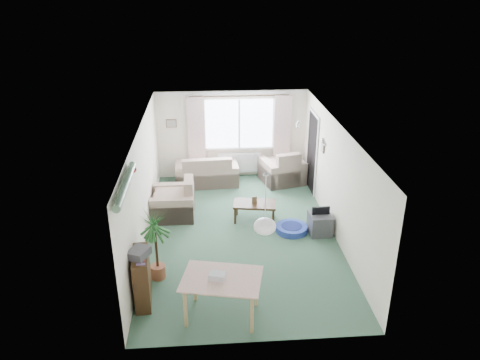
{
  "coord_description": "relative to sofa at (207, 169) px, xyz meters",
  "views": [
    {
      "loc": [
        -0.69,
        -8.76,
        5.16
      ],
      "look_at": [
        0.0,
        0.3,
        1.15
      ],
      "focal_mm": 35.0,
      "sensor_mm": 36.0,
      "label": 1
    }
  ],
  "objects": [
    {
      "name": "hifi_box",
      "position": [
        -1.13,
        -4.94,
        0.6
      ],
      "size": [
        0.4,
        0.44,
        0.14
      ],
      "primitive_type": "cube",
      "rotation": [
        0.0,
        0.0,
        -0.44
      ],
      "color": "#3E3D42",
      "rests_on": "bookshelf"
    },
    {
      "name": "tinsel_garland",
      "position": [
        -1.21,
        -5.05,
        1.87
      ],
      "size": [
        1.6,
        1.6,
        0.12
      ],
      "primitive_type": "cylinder",
      "color": "#196626"
    },
    {
      "name": "curtain_right",
      "position": [
        2.06,
        0.38,
        0.86
      ],
      "size": [
        0.45,
        0.08,
        2.0
      ],
      "primitive_type": "cube",
      "color": "beige"
    },
    {
      "name": "wall_picture_right",
      "position": [
        2.69,
        -1.55,
        1.14
      ],
      "size": [
        0.03,
        0.24,
        0.3
      ],
      "primitive_type": "cube",
      "color": "brown"
    },
    {
      "name": "tv_cube",
      "position": [
        2.41,
        -2.83,
        -0.18
      ],
      "size": [
        0.48,
        0.52,
        0.46
      ],
      "primitive_type": "cube",
      "rotation": [
        0.0,
        0.0,
        0.03
      ],
      "color": "#3A3A40",
      "rests_on": "ground"
    },
    {
      "name": "gift_box",
      "position": [
        0.13,
        -5.36,
        0.37
      ],
      "size": [
        0.29,
        0.24,
        0.12
      ],
      "primitive_type": "cube",
      "rotation": [
        0.0,
        0.0,
        -0.29
      ],
      "color": "silver",
      "rests_on": "dining_table"
    },
    {
      "name": "bauble_cluster_b",
      "position": [
        2.31,
        -3.05,
        1.81
      ],
      "size": [
        0.2,
        0.2,
        0.2
      ],
      "primitive_type": "sphere",
      "color": "silver"
    },
    {
      "name": "pet_bed",
      "position": [
        1.82,
        -2.72,
        -0.34
      ],
      "size": [
        0.77,
        0.77,
        0.14
      ],
      "primitive_type": "cylinder",
      "rotation": [
        0.0,
        0.0,
        -0.14
      ],
      "color": "navy",
      "rests_on": "ground"
    },
    {
      "name": "curtain_rod",
      "position": [
        0.91,
        0.4,
        1.86
      ],
      "size": [
        2.6,
        0.03,
        0.03
      ],
      "primitive_type": "cube",
      "color": "black"
    },
    {
      "name": "armchair_corner",
      "position": [
        2.02,
        -0.02,
        0.05
      ],
      "size": [
        1.25,
        1.21,
        0.92
      ],
      "primitive_type": "cube",
      "rotation": [
        0.0,
        0.0,
        3.4
      ],
      "color": "beige",
      "rests_on": "ground"
    },
    {
      "name": "wall_picture_back",
      "position": [
        -0.89,
        0.48,
        1.14
      ],
      "size": [
        0.28,
        0.03,
        0.22
      ],
      "primitive_type": "cube",
      "color": "brown"
    },
    {
      "name": "bauble_cluster_a",
      "position": [
        2.01,
        -1.85,
        1.81
      ],
      "size": [
        0.2,
        0.2,
        0.2
      ],
      "primitive_type": "sphere",
      "color": "silver"
    },
    {
      "name": "dining_table",
      "position": [
        0.2,
        -5.35,
        -0.05
      ],
      "size": [
        1.29,
        0.99,
        0.72
      ],
      "primitive_type": "cube",
      "rotation": [
        0.0,
        0.0,
        -0.21
      ],
      "color": "tan",
      "rests_on": "ground"
    },
    {
      "name": "armchair_left",
      "position": [
        -0.79,
        -1.75,
        0.04
      ],
      "size": [
        0.97,
        1.02,
        0.91
      ],
      "primitive_type": "cube",
      "rotation": [
        0.0,
        0.0,
        -1.58
      ],
      "color": "#C1AE92",
      "rests_on": "ground"
    },
    {
      "name": "coffee_table",
      "position": [
        1.07,
        -2.12,
        -0.2
      ],
      "size": [
        1.02,
        0.67,
        0.43
      ],
      "primitive_type": "cube",
      "rotation": [
        0.0,
        0.0,
        -0.15
      ],
      "color": "black",
      "rests_on": "ground"
    },
    {
      "name": "radiator",
      "position": [
        0.91,
        0.44,
        -0.01
      ],
      "size": [
        1.2,
        0.1,
        0.55
      ],
      "primitive_type": "cube",
      "color": "white"
    },
    {
      "name": "doorway",
      "position": [
        2.69,
        -0.55,
        0.59
      ],
      "size": [
        0.03,
        0.95,
        2.0
      ],
      "primitive_type": "cube",
      "color": "black"
    },
    {
      "name": "houseplant",
      "position": [
        -0.94,
        -4.21,
        0.28
      ],
      "size": [
        0.73,
        0.73,
        1.38
      ],
      "primitive_type": "cylinder",
      "rotation": [
        0.0,
        0.0,
        -0.29
      ],
      "color": "#23662C",
      "rests_on": "ground"
    },
    {
      "name": "window",
      "position": [
        0.91,
        0.48,
        1.09
      ],
      "size": [
        1.8,
        0.03,
        1.3
      ],
      "primitive_type": "cube",
      "color": "white"
    },
    {
      "name": "photo_frame",
      "position": [
        1.06,
        -2.12,
        0.1
      ],
      "size": [
        0.12,
        0.05,
        0.16
      ],
      "primitive_type": "cube",
      "rotation": [
        0.0,
        0.0,
        0.25
      ],
      "color": "brown",
      "rests_on": "coffee_table"
    },
    {
      "name": "bookshelf",
      "position": [
        -1.13,
        -4.87,
        0.06
      ],
      "size": [
        0.32,
        0.79,
        0.94
      ],
      "primitive_type": "cube",
      "rotation": [
        0.0,
        0.0,
        0.08
      ],
      "color": "black",
      "rests_on": "ground"
    },
    {
      "name": "pendant_lamp",
      "position": [
        0.91,
        -5.05,
        1.07
      ],
      "size": [
        0.36,
        0.36,
        0.36
      ],
      "primitive_type": "sphere",
      "color": "white"
    },
    {
      "name": "sofa",
      "position": [
        0.0,
        0.0,
        0.0
      ],
      "size": [
        1.69,
        0.96,
        0.82
      ],
      "primitive_type": "cube",
      "rotation": [
        0.0,
        0.0,
        3.19
      ],
      "color": "#CAAE98",
      "rests_on": "ground"
    },
    {
      "name": "curtain_left",
      "position": [
        -0.24,
        0.38,
        0.86
      ],
      "size": [
        0.45,
        0.08,
        2.0
      ],
      "primitive_type": "cube",
      "color": "beige"
    },
    {
      "name": "ground",
      "position": [
        0.71,
        -2.75,
        -0.41
      ],
      "size": [
        6.5,
        6.5,
        0.0
      ],
      "primitive_type": "plane",
      "color": "#325440"
    }
  ]
}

